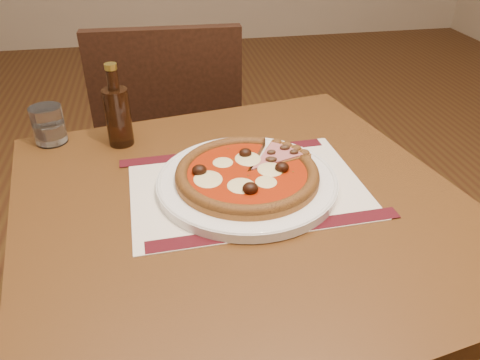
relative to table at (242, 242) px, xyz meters
name	(u,v)px	position (x,y,z in m)	size (l,w,h in m)	color
table	(242,242)	(0.00, 0.00, 0.00)	(0.92, 0.92, 0.75)	#5B3415
chair_far	(172,140)	(-0.10, 0.70, -0.13)	(0.45, 0.45, 0.91)	black
placemat	(247,187)	(0.02, 0.04, 0.10)	(0.44, 0.31, 0.00)	white
plate	(247,182)	(0.02, 0.04, 0.11)	(0.34, 0.34, 0.02)	white
pizza	(247,173)	(0.02, 0.04, 0.13)	(0.27, 0.27, 0.04)	#975624
ham_slice	(277,154)	(0.09, 0.11, 0.13)	(0.13, 0.12, 0.02)	#975624
water_glass	(48,125)	(-0.38, 0.30, 0.14)	(0.07, 0.07, 0.08)	white
bottle	(118,114)	(-0.22, 0.26, 0.17)	(0.05, 0.05, 0.18)	black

